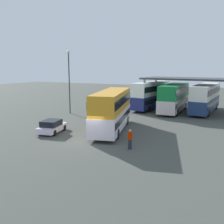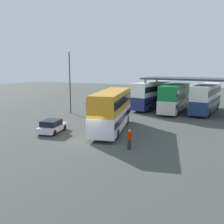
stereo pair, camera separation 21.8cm
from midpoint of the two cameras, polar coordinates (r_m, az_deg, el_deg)
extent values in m
plane|color=#434741|center=(23.10, -4.30, -6.83)|extent=(140.00, 140.00, 0.00)
cube|color=white|center=(26.97, 0.23, -1.50)|extent=(4.94, 10.55, 1.86)
cube|color=orange|center=(26.64, 0.23, 2.59)|extent=(4.82, 10.33, 2.02)
cube|color=black|center=(26.92, 0.23, -1.04)|extent=(4.88, 10.16, 0.63)
cube|color=black|center=(26.63, 0.23, 2.80)|extent=(4.88, 10.16, 0.81)
cube|color=black|center=(31.81, 2.11, 0.81)|extent=(2.12, 0.62, 1.12)
cube|color=orange|center=(31.67, 2.12, 2.41)|extent=(1.75, 0.51, 0.36)
cylinder|color=black|center=(30.40, -0.66, -1.66)|extent=(0.51, 1.04, 1.00)
cylinder|color=black|center=(29.99, 3.63, -1.85)|extent=(0.51, 1.04, 1.00)
cylinder|color=black|center=(24.42, -3.96, -4.66)|extent=(0.51, 1.04, 1.00)
cylinder|color=black|center=(23.90, 1.37, -4.97)|extent=(0.51, 1.04, 1.00)
cube|color=silver|center=(26.95, -13.12, -3.50)|extent=(2.43, 3.92, 0.55)
cube|color=black|center=(26.67, -13.35, -2.40)|extent=(1.98, 2.28, 0.58)
cylinder|color=black|center=(28.34, -13.46, -3.24)|extent=(0.31, 0.63, 0.60)
cylinder|color=black|center=(27.62, -10.53, -3.48)|extent=(0.31, 0.63, 0.60)
cylinder|color=black|center=(26.43, -15.79, -4.32)|extent=(0.31, 0.63, 0.60)
cylinder|color=black|center=(25.66, -12.71, -4.62)|extent=(0.31, 0.63, 0.60)
cube|color=navy|center=(41.41, 9.05, 2.53)|extent=(3.77, 10.30, 1.91)
cube|color=white|center=(41.19, 9.13, 5.28)|extent=(3.67, 10.09, 2.07)
cube|color=black|center=(41.38, 9.06, 2.85)|extent=(3.76, 9.90, 0.65)
cube|color=black|center=(41.18, 9.13, 5.42)|extent=(3.76, 9.90, 0.83)
cube|color=black|center=(45.91, 11.68, 3.56)|extent=(2.08, 0.38, 1.15)
cube|color=orange|center=(45.82, 11.72, 4.70)|extent=(1.71, 0.31, 0.36)
cylinder|color=black|center=(44.78, 9.41, 2.06)|extent=(0.41, 1.03, 1.00)
cylinder|color=black|center=(43.93, 12.04, 1.81)|extent=(0.41, 1.03, 1.00)
cylinder|color=black|center=(39.24, 5.64, 1.00)|extent=(0.41, 1.03, 1.00)
cylinder|color=black|center=(38.27, 8.56, 0.70)|extent=(0.41, 1.03, 1.00)
cube|color=silver|center=(39.20, 14.12, 1.86)|extent=(2.63, 10.25, 1.83)
cube|color=#157E3C|center=(38.98, 14.24, 4.63)|extent=(2.55, 10.04, 1.98)
cube|color=black|center=(39.17, 14.13, 2.18)|extent=(2.67, 9.84, 0.62)
cube|color=black|center=(38.97, 14.24, 4.78)|extent=(2.67, 9.84, 0.79)
cube|color=black|center=(44.08, 15.57, 3.05)|extent=(2.17, 0.12, 1.10)
cube|color=orange|center=(43.99, 15.63, 4.19)|extent=(1.78, 0.09, 0.36)
cylinder|color=black|center=(42.62, 13.49, 1.50)|extent=(0.29, 1.00, 1.00)
cylinder|color=black|center=(42.17, 16.54, 1.27)|extent=(0.29, 1.00, 1.00)
cylinder|color=black|center=(36.55, 11.21, 0.17)|extent=(0.29, 1.00, 1.00)
cylinder|color=black|center=(36.02, 14.75, -0.12)|extent=(0.29, 1.00, 1.00)
cube|color=navy|center=(40.20, 20.59, 1.72)|extent=(3.39, 11.36, 1.83)
cube|color=white|center=(39.98, 20.76, 4.41)|extent=(3.30, 11.13, 1.98)
cube|color=black|center=(40.17, 20.61, 2.03)|extent=(3.39, 10.91, 0.62)
cube|color=black|center=(39.98, 20.77, 4.56)|extent=(3.39, 10.91, 0.79)
cube|color=black|center=(45.59, 21.89, 2.92)|extent=(2.10, 0.27, 1.10)
cube|color=orange|center=(45.50, 21.96, 4.01)|extent=(1.73, 0.22, 0.36)
cylinder|color=black|center=(43.89, 19.93, 1.42)|extent=(0.36, 1.02, 1.00)
cylinder|color=black|center=(43.53, 22.80, 1.16)|extent=(0.36, 1.02, 1.00)
cylinder|color=black|center=(37.17, 17.85, 0.04)|extent=(0.36, 1.02, 1.00)
cylinder|color=black|center=(36.75, 21.23, -0.28)|extent=(0.36, 1.02, 1.00)
cube|color=#33353A|center=(38.72, 21.82, 6.86)|extent=(20.01, 7.71, 0.25)
cylinder|color=#9E9B93|center=(43.66, 10.13, 4.38)|extent=(0.36, 0.36, 4.85)
cylinder|color=#9E9B93|center=(39.12, 7.56, 3.78)|extent=(0.36, 0.36, 4.85)
cylinder|color=#33353A|center=(37.10, -9.32, 6.33)|extent=(0.16, 0.16, 8.65)
sphere|color=beige|center=(37.08, -9.53, 13.24)|extent=(0.44, 0.44, 0.44)
cylinder|color=#262633|center=(21.17, 4.23, -7.29)|extent=(0.32, 0.32, 0.81)
cylinder|color=#BE2200|center=(20.96, 4.26, -5.38)|extent=(0.38, 0.38, 0.64)
sphere|color=tan|center=(20.84, 4.27, -4.23)|extent=(0.23, 0.23, 0.23)
camera|label=1|loc=(0.11, -89.77, 0.04)|focal=40.43mm
camera|label=2|loc=(0.11, 90.23, -0.04)|focal=40.43mm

